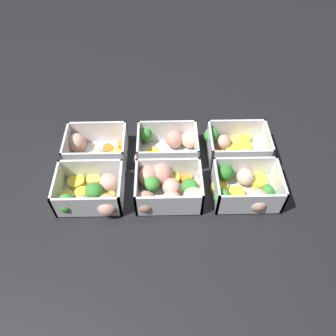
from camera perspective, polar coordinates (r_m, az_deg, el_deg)
ground_plane at (r=0.76m, az=0.00°, el=-1.10°), size 4.00×4.00×0.00m
container_near_left at (r=0.72m, az=-13.16°, el=-4.43°), size 0.15×0.13×0.07m
container_near_center at (r=0.71m, az=-0.39°, el=-3.39°), size 0.16×0.13×0.07m
container_near_right at (r=0.72m, az=13.23°, el=-3.49°), size 0.15×0.12×0.07m
container_far_left at (r=0.80m, az=-12.72°, el=3.07°), size 0.14×0.11×0.07m
container_far_center at (r=0.78m, az=-0.10°, el=3.67°), size 0.17×0.12×0.07m
container_far_right at (r=0.80m, az=11.41°, el=3.59°), size 0.15×0.12×0.07m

